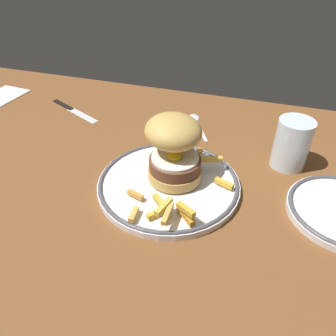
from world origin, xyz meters
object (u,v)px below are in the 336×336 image
Objects in this scene: dinner_plate at (168,185)px; spoon at (196,119)px; napkin at (3,95)px; water_glass at (291,147)px; burger at (174,147)px; knife at (71,109)px.

dinner_plate is 2.05× the size of spoon.
dinner_plate reaches higher than spoon.
water_glass is at bearing -7.14° from napkin.
dinner_plate is at bearing -95.78° from burger.
burger is at bearing -150.24° from water_glass.
knife is 32.72cm from spoon.
water_glass is (20.11, 11.50, -3.22)cm from burger.
burger is 39.92cm from knife.
burger is 24.81cm from spoon.
water_glass is 0.84× the size of napkin.
spoon is 55.13cm from napkin.
spoon is at bearing 93.78° from burger.
dinner_plate is at bearing -145.24° from water_glass.
spoon reaches higher than knife.
water_glass is 0.79× the size of spoon.
knife is (-54.13, 8.12, -3.94)cm from water_glass.
burger is at bearing -20.44° from napkin.
dinner_plate is 2.61× the size of water_glass.
burger is 60.87cm from napkin.
spoon is 1.07× the size of napkin.
water_glass is (20.37, 14.14, 3.36)cm from dinner_plate.
water_glass is 0.58× the size of knife.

